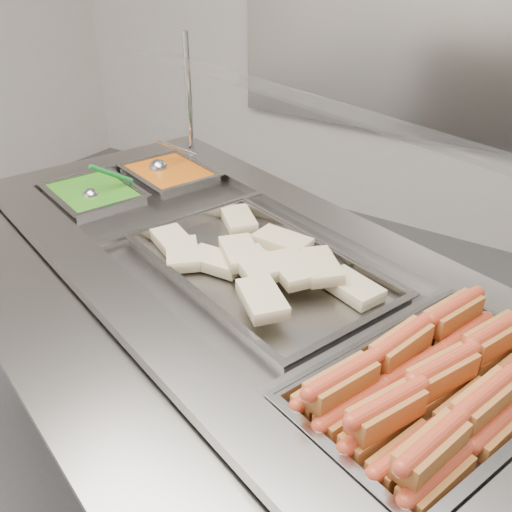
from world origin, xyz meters
The scene contains 12 objects.
back_panel centered at (0.00, 2.45, 1.20)m, with size 3.00×0.04×1.20m, color #9A9590.
steam_counter centered at (-0.08, 0.32, 0.45)m, with size 2.07×1.41×0.91m.
tray_rail centered at (-0.25, -0.17, 0.86)m, with size 1.80×0.92×0.05m.
sneeze_guard centered at (-0.01, 0.53, 1.28)m, with size 1.67×0.82×0.44m.
pan_hotdogs centered at (0.52, 0.11, 0.87)m, with size 0.50×0.64×0.10m.
pan_wraps centered at (-0.02, 0.30, 0.88)m, with size 0.78×0.60×0.07m.
pan_beans centered at (-0.65, 0.67, 0.87)m, with size 0.37×0.33×0.10m.
pan_peas centered at (-0.74, 0.39, 0.87)m, with size 0.37×0.33×0.10m.
hotdogs_in_buns centered at (0.52, 0.11, 0.92)m, with size 0.45×0.58×0.12m.
tortilla_wraps centered at (-0.04, 0.32, 0.91)m, with size 0.70×0.53×0.07m.
ladle centered at (-0.69, 0.67, 0.91)m, with size 0.09×0.19×0.15m.
serving_spoon centered at (-0.72, 0.38, 0.92)m, with size 0.09×0.18×0.14m.
Camera 1 is at (0.68, -0.77, 1.68)m, focal length 40.00 mm.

